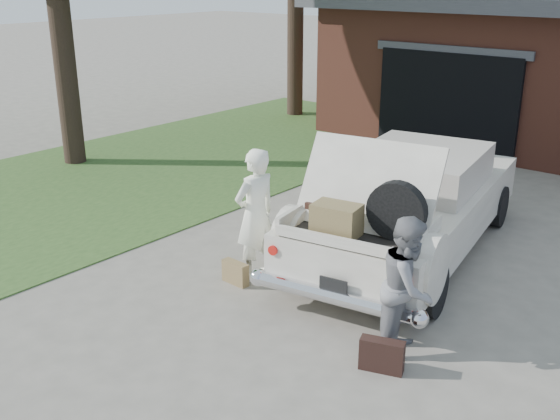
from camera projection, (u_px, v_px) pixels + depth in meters
The scene contains 7 objects.
ground at pixel (248, 310), 7.79m from camera, with size 90.00×90.00×0.00m, color gray.
grass_strip at pixel (148, 170), 13.26m from camera, with size 6.00×16.00×0.02m, color #2D4C1E.
sedan at pixel (410, 203), 9.14m from camera, with size 2.78×5.30×1.94m.
woman_left at pixel (255, 215), 8.35m from camera, with size 0.64×0.42×1.74m, color white.
woman_right at pixel (408, 287), 6.69m from camera, with size 0.74×0.57×1.51m, color gray.
suitcase_left at pixel (235, 273), 8.41m from camera, with size 0.39×0.12×0.30m, color olive.
suitcase_right at pixel (382, 355), 6.55m from camera, with size 0.45×0.14×0.34m, color black.
Camera 1 is at (4.73, -5.06, 3.79)m, focal length 42.00 mm.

